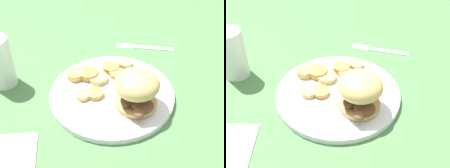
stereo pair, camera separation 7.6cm
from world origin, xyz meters
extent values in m
plane|color=#4C7A47|center=(0.00, 0.00, 0.00)|extent=(4.00, 4.00, 0.00)
cylinder|color=white|center=(0.00, 0.00, 0.01)|extent=(0.31, 0.31, 0.02)
torus|color=white|center=(0.00, 0.00, 0.01)|extent=(0.31, 0.31, 0.01)
cylinder|color=tan|center=(-0.06, 0.03, 0.02)|extent=(0.10, 0.10, 0.01)
ellipsoid|color=brown|center=(-0.07, 0.05, 0.04)|extent=(0.05, 0.05, 0.01)
ellipsoid|color=brown|center=(-0.06, 0.03, 0.04)|extent=(0.06, 0.06, 0.01)
ellipsoid|color=brown|center=(-0.06, 0.01, 0.04)|extent=(0.04, 0.05, 0.01)
ellipsoid|color=#4C281E|center=(-0.07, 0.02, 0.04)|extent=(0.05, 0.05, 0.02)
ellipsoid|color=#563323|center=(-0.04, 0.05, 0.04)|extent=(0.03, 0.04, 0.02)
ellipsoid|color=brown|center=(-0.08, 0.06, 0.04)|extent=(0.05, 0.05, 0.02)
ellipsoid|color=brown|center=(-0.08, 0.08, 0.04)|extent=(0.04, 0.04, 0.02)
ellipsoid|color=#DBB26B|center=(-0.06, 0.03, 0.08)|extent=(0.10, 0.10, 0.06)
cylinder|color=tan|center=(0.00, -0.07, 0.02)|extent=(0.04, 0.04, 0.01)
cylinder|color=#DBB766|center=(-0.01, -0.12, 0.02)|extent=(0.04, 0.04, 0.01)
cylinder|color=#DBB766|center=(0.07, 0.03, 0.02)|extent=(0.04, 0.04, 0.01)
cylinder|color=#BC8942|center=(0.07, -0.05, 0.02)|extent=(0.05, 0.05, 0.02)
cylinder|color=tan|center=(0.11, -0.04, 0.02)|extent=(0.04, 0.04, 0.02)
cylinder|color=#BC8942|center=(0.02, -0.09, 0.02)|extent=(0.05, 0.05, 0.01)
cylinder|color=#DBB766|center=(0.04, -0.04, 0.02)|extent=(0.05, 0.05, 0.01)
cylinder|color=tan|center=(0.04, 0.02, 0.02)|extent=(0.04, 0.04, 0.01)
cube|color=silver|center=(-0.07, -0.24, 0.00)|extent=(0.12, 0.02, 0.00)
cube|color=silver|center=(0.01, -0.23, 0.00)|extent=(0.05, 0.03, 0.00)
cube|color=white|center=(0.16, 0.24, 0.00)|extent=(0.14, 0.17, 0.01)
camera|label=1|loc=(-0.12, 0.56, 0.53)|focal=50.00mm
camera|label=2|loc=(-0.20, 0.54, 0.53)|focal=50.00mm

